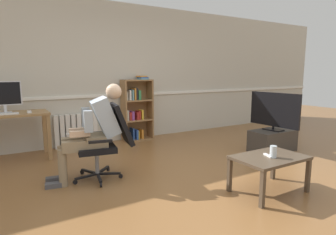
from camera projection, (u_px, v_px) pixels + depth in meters
The scene contains 15 objects.
ground_plane at pixel (192, 183), 3.56m from camera, with size 18.00×18.00×0.00m, color brown.
back_wall at pixel (115, 73), 5.59m from camera, with size 12.00×0.13×2.70m.
computer_desk at pixel (6, 121), 4.29m from camera, with size 1.20×0.59×0.76m.
imac_monitor at pixel (4, 95), 4.30m from camera, with size 0.49×0.14×0.49m.
keyboard at pixel (3, 114), 4.14m from camera, with size 0.41×0.12×0.02m, color white.
computer_mouse at pixel (29, 112), 4.33m from camera, with size 0.06×0.10×0.03m, color white.
bookshelf at pixel (136, 110), 5.70m from camera, with size 0.61×0.30×1.30m.
radiator at pixel (76, 130), 5.24m from camera, with size 0.78×0.08×0.61m.
office_chair at pixel (108, 138), 3.66m from camera, with size 0.82×0.62×0.98m.
person_seated at pixel (93, 130), 3.57m from camera, with size 0.98×0.46×1.23m.
tv_stand at pixel (272, 141), 4.96m from camera, with size 0.80×0.44×0.37m.
tv_screen at pixel (274, 111), 4.87m from camera, with size 0.22×0.94×0.65m.
coffee_table at pixel (269, 161), 3.23m from camera, with size 0.82×0.54×0.43m.
drinking_glass at pixel (273, 152), 3.16m from camera, with size 0.08×0.08×0.14m, color silver.
spare_remote at pixel (268, 156), 3.22m from camera, with size 0.04×0.15×0.02m, color white.
Camera 1 is at (-1.99, -2.75, 1.38)m, focal length 30.23 mm.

